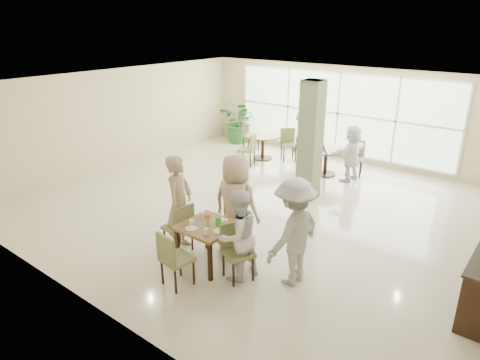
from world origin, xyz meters
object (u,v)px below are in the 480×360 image
Objects in this scene: round_table_right at (326,154)px; adult_standing at (304,129)px; main_table at (208,230)px; teen_standing at (294,232)px; adult_a at (310,154)px; potted_plant at (240,122)px; teen_far at (236,203)px; teen_right at (238,235)px; adult_b at (352,153)px; teen_left at (179,203)px; round_table_left at (263,140)px.

adult_standing is at bearing 146.32° from round_table_right.
main_table is 5.48m from round_table_right.
teen_standing is 4.55m from adult_a.
adult_standing reaches higher than potted_plant.
adult_standing is (-1.14, 1.68, 0.15)m from adult_a.
main_table is 6.45m from adult_standing.
potted_plant is at bearing 163.63° from round_table_right.
teen_right is at bearing 123.81° from teen_far.
teen_far is (0.61, -4.74, 0.35)m from round_table_right.
teen_far reaches higher than potted_plant.
teen_right is at bearing -1.93° from main_table.
round_table_right is 0.76m from adult_b.
teen_left reaches higher than adult_b.
main_table is 0.80× the size of round_table_left.
adult_standing reaches higher than teen_far.
teen_standing reaches higher than teen_right.
main_table is 6.20m from round_table_left.
main_table is at bearing -93.87° from adult_a.
teen_standing is at bearing 16.98° from main_table.
adult_b is (0.74, -0.01, 0.17)m from round_table_right.
adult_a is (2.20, -1.02, 0.23)m from round_table_left.
adult_standing is at bearing 113.16° from adult_a.
teen_left reaches higher than main_table.
teen_right is at bearing 119.54° from adult_standing.
main_table is 0.60× the size of adult_b.
round_table_right is at bearing -154.87° from teen_right.
adult_standing is at bearing 105.37° from main_table.
round_table_right is 1.42m from adult_standing.
adult_standing reaches higher than teen_standing.
adult_standing is (-3.14, 5.77, 0.06)m from teen_standing.
adult_standing is (1.05, 0.66, 0.38)m from round_table_left.
round_table_left is at bearing -82.64° from adult_b.
teen_far is (4.50, -5.88, 0.19)m from potted_plant.
round_table_right is at bearing -89.65° from teen_far.
teen_right is 1.04× the size of adult_b.
round_table_left is 0.61× the size of teen_far.
adult_standing reaches higher than round_table_right.
adult_b is at bearing -13.94° from potted_plant.
teen_standing is at bearing 127.23° from adult_standing.
adult_a is at bearing -25.00° from round_table_left.
adult_b is at bearing -0.39° from round_table_right.
teen_far reaches higher than adult_b.
teen_standing is (1.44, 0.44, 0.25)m from main_table.
teen_standing reaches higher than round_table_right.
potted_plant is (-4.46, 6.59, 0.09)m from main_table.
round_table_right is at bearing 154.97° from adult_standing.
adult_standing is (-1.75, 5.50, 0.03)m from teen_far.
teen_far is 1.03× the size of teen_standing.
teen_standing is at bearing -50.60° from round_table_left.
adult_a is at bearing -29.21° from adult_b.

